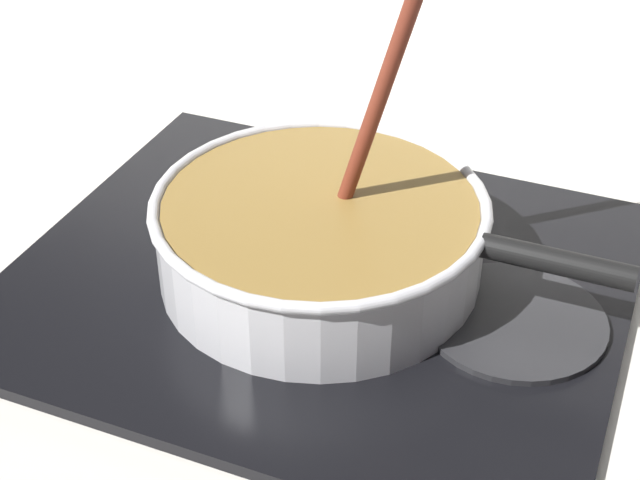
# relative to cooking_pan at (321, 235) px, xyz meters

# --- Properties ---
(ground) EXTENTS (2.40, 1.60, 0.04)m
(ground) POSITION_rel_cooking_pan_xyz_m (-0.01, -0.18, -0.08)
(ground) COLOR beige
(hob_plate) EXTENTS (0.56, 0.48, 0.01)m
(hob_plate) POSITION_rel_cooking_pan_xyz_m (-0.00, -0.00, -0.05)
(hob_plate) COLOR black
(hob_plate) RESTS_ON ground
(burner_ring) EXTENTS (0.19, 0.19, 0.01)m
(burner_ring) POSITION_rel_cooking_pan_xyz_m (-0.00, -0.00, -0.04)
(burner_ring) COLOR #592D0C
(burner_ring) RESTS_ON hob_plate
(spare_burner) EXTENTS (0.16, 0.16, 0.01)m
(spare_burner) POSITION_rel_cooking_pan_xyz_m (0.18, -0.00, -0.04)
(spare_burner) COLOR #262628
(spare_burner) RESTS_ON hob_plate
(cooking_pan) EXTENTS (0.43, 0.31, 0.35)m
(cooking_pan) POSITION_rel_cooking_pan_xyz_m (0.00, 0.00, 0.00)
(cooking_pan) COLOR silver
(cooking_pan) RESTS_ON hob_plate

